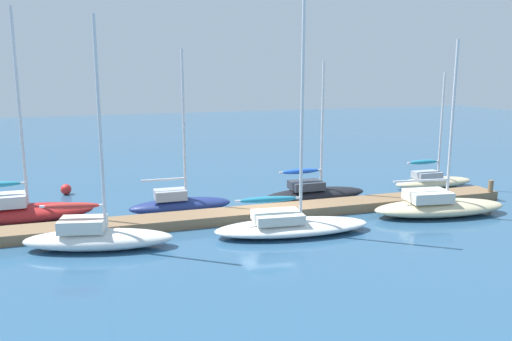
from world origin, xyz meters
name	(u,v)px	position (x,y,z in m)	size (l,w,h in m)	color
ground_plane	(268,217)	(0.00, 0.00, 0.00)	(120.00, 120.00, 0.00)	#2D567A
dock_pier	(268,212)	(0.00, 0.00, 0.24)	(26.77, 1.67, 0.48)	#846647
dock_piling_far_end	(490,190)	(12.98, -0.69, 0.57)	(0.28, 0.28, 1.15)	#846647
sailboat_0	(18,210)	(-11.76, 2.84, 0.61)	(6.71, 2.16, 10.11)	#B21E1E
sailboat_1	(96,235)	(-8.30, -2.20, 0.59)	(6.33, 3.09, 9.40)	white
sailboat_2	(180,203)	(-4.08, 2.13, 0.53)	(5.25, 1.57, 8.26)	navy
sailboat_3	(290,223)	(0.04, -2.85, 0.50)	(7.30, 2.99, 10.90)	white
sailboat_4	(314,192)	(3.54, 2.31, 0.51)	(5.97, 1.93, 7.69)	black
sailboat_5	(438,205)	(8.26, -2.38, 0.52)	(7.19, 3.10, 8.69)	beige
sailboat_6	(433,180)	(11.86, 2.97, 0.49)	(5.34, 1.62, 7.06)	beige
mooring_buoy_red	(66,189)	(-9.75, 8.15, 0.31)	(0.62, 0.62, 0.62)	red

